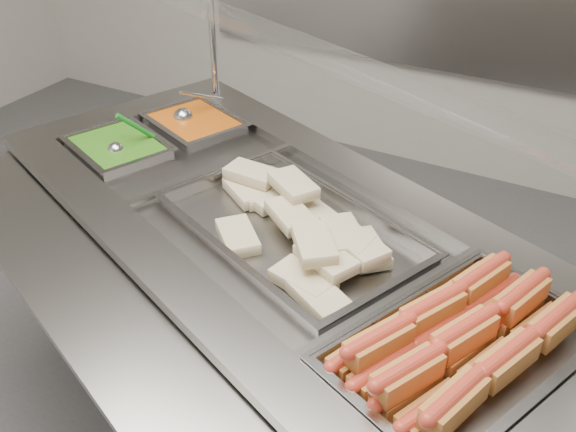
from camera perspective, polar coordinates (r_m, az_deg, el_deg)
The scene contains 11 objects.
steam_counter at distance 1.99m, azimuth -0.92°, elevation -10.78°, with size 2.05×1.48×0.90m.
tray_rail at distance 1.55m, azimuth -16.24°, elevation -7.94°, with size 1.75×1.00×0.05m.
sneeze_guard at distance 1.67m, azimuth 4.87°, elevation 13.16°, with size 1.63×0.90×0.44m.
pan_hotdogs at distance 1.41m, azimuth 15.17°, elevation -12.24°, with size 0.52×0.64×0.10m.
pan_wraps at distance 1.69m, azimuth 0.21°, elevation -1.53°, with size 0.78×0.63×0.07m.
pan_beans at distance 2.27m, azimuth -8.24°, elevation 7.45°, with size 0.37×0.34×0.10m.
pan_peas at distance 2.15m, azimuth -14.79°, elevation 5.18°, with size 0.37×0.34×0.10m.
hotdogs_in_buns at distance 1.38m, azimuth 14.94°, elevation -10.36°, with size 0.44×0.56×0.12m.
tortilla_wraps at distance 1.65m, azimuth 1.03°, elevation -0.90°, with size 0.58×0.49×0.10m.
ladle at distance 2.27m, azimuth -9.18°, elevation 8.75°, with size 0.10×0.19×0.13m.
serving_spoon at distance 2.11m, azimuth -14.73°, elevation 6.04°, with size 0.09×0.16×0.15m.
Camera 1 is at (0.77, -0.85, 1.83)m, focal length 40.00 mm.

